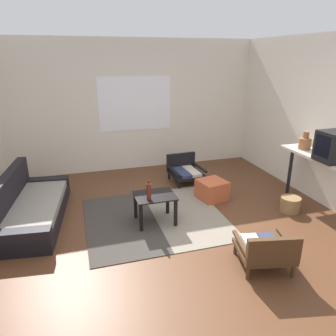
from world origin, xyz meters
TOP-DOWN VIEW (x-y plane):
  - ground_plane at (0.00, 0.00)m, footprint 7.80×7.80m
  - far_wall_with_window at (0.00, 3.06)m, footprint 5.60×0.13m
  - area_rug at (-0.21, 0.62)m, footprint 2.08×1.95m
  - couch at (-2.03, 1.09)m, footprint 1.02×2.03m
  - coffee_table at (-0.23, 0.51)m, footprint 0.59×0.48m
  - armchair_by_window at (0.75, 1.96)m, footprint 0.64×0.67m
  - armchair_striped_foreground at (0.72, -0.91)m, footprint 0.71×0.68m
  - ottoman_orange at (0.92, 1.02)m, footprint 0.52×0.52m
  - console_shelf at (2.32, 0.16)m, footprint 0.44×1.46m
  - clay_vase at (2.32, 0.57)m, footprint 0.20×0.20m
  - glass_bottle at (-0.35, 0.40)m, footprint 0.07×0.07m
  - wicker_basket at (1.92, 0.23)m, footprint 0.31×0.31m

SIDE VIEW (x-z plane):
  - ground_plane at x=0.00m, z-range 0.00..0.00m
  - area_rug at x=-0.21m, z-range 0.00..0.01m
  - wicker_basket at x=1.92m, z-range 0.00..0.24m
  - ottoman_orange at x=0.92m, z-range 0.00..0.33m
  - couch at x=-2.03m, z-range -0.15..0.57m
  - armchair_by_window at x=0.75m, z-range -0.02..0.48m
  - armchair_striped_foreground at x=0.72m, z-range -0.01..0.51m
  - coffee_table at x=-0.23m, z-range 0.13..0.57m
  - glass_bottle at x=-0.35m, z-range 0.42..0.71m
  - console_shelf at x=2.32m, z-range 0.35..1.26m
  - clay_vase at x=2.32m, z-range 0.87..1.16m
  - far_wall_with_window at x=0.00m, z-range 0.00..2.70m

